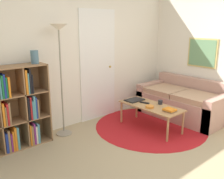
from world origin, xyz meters
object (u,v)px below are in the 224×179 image
(coffee_table, at_px, (151,108))
(vase_on_shelf, at_px, (35,57))
(floor_lamp, at_px, (59,45))
(cup, at_px, (160,102))
(couch, at_px, (184,102))
(bookshelf, at_px, (8,111))
(bowl, at_px, (150,107))
(laptop, at_px, (134,100))

(coffee_table, distance_m, vase_on_shelf, 2.11)
(coffee_table, bearing_deg, floor_lamp, 148.30)
(cup, relative_size, vase_on_shelf, 0.40)
(couch, distance_m, vase_on_shelf, 3.00)
(bookshelf, distance_m, bowl, 2.23)
(cup, bearing_deg, floor_lamp, 149.24)
(laptop, relative_size, bowl, 2.39)
(laptop, bearing_deg, coffee_table, -88.58)
(couch, distance_m, laptop, 1.09)
(bookshelf, height_order, coffee_table, bookshelf)
(cup, bearing_deg, bowl, -179.54)
(laptop, distance_m, bowl, 0.48)
(bowl, distance_m, cup, 0.29)
(vase_on_shelf, bearing_deg, couch, -18.18)
(floor_lamp, height_order, couch, floor_lamp)
(laptop, bearing_deg, bookshelf, 167.62)
(cup, height_order, vase_on_shelf, vase_on_shelf)
(couch, relative_size, laptop, 4.89)
(bookshelf, relative_size, vase_on_shelf, 6.24)
(bookshelf, xyz_separation_m, coffee_table, (2.14, -0.86, -0.20))
(laptop, height_order, cup, cup)
(bookshelf, xyz_separation_m, couch, (3.13, -0.88, -0.31))
(couch, height_order, vase_on_shelf, vase_on_shelf)
(couch, relative_size, cup, 21.40)
(bookshelf, relative_size, laptop, 3.60)
(bowl, bearing_deg, floor_lamp, 143.43)
(floor_lamp, xyz_separation_m, bowl, (1.17, -0.87, -1.04))
(bookshelf, xyz_separation_m, vase_on_shelf, (0.46, -0.00, 0.74))
(bookshelf, height_order, laptop, bookshelf)
(coffee_table, distance_m, laptop, 0.39)
(floor_lamp, distance_m, coffee_table, 1.88)
(bowl, bearing_deg, vase_on_shelf, 149.31)
(coffee_table, bearing_deg, bookshelf, 158.17)
(bowl, relative_size, vase_on_shelf, 0.72)
(bowl, bearing_deg, bookshelf, 155.29)
(floor_lamp, bearing_deg, couch, -19.76)
(couch, height_order, laptop, couch)
(bookshelf, height_order, bowl, bookshelf)
(bookshelf, xyz_separation_m, bowl, (2.02, -0.93, -0.14))
(vase_on_shelf, bearing_deg, coffee_table, -26.95)
(floor_lamp, bearing_deg, bookshelf, 175.91)
(floor_lamp, relative_size, bowl, 12.66)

